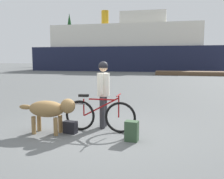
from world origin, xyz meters
TOP-DOWN VIEW (x-y plane):
  - ground_plane at (0.00, 0.00)m, footprint 160.00×160.00m
  - bicycle at (0.09, 0.25)m, footprint 1.77×0.44m
  - person_cyclist at (0.09, 0.64)m, footprint 0.32×0.53m
  - dog at (-1.01, -0.15)m, footprint 1.43×0.46m
  - backpack at (0.95, -0.26)m, footprint 0.30×0.23m
  - handbag_pannier at (-0.56, -0.03)m, footprint 0.35×0.23m
  - ferry_boat at (-4.44, 32.01)m, footprint 27.06×7.93m
  - pine_tree_far_left at (-20.64, 49.12)m, footprint 3.04×3.04m
  - pine_tree_center at (-1.99, 49.52)m, footprint 3.07×3.07m
  - pine_tree_mid_back at (-6.52, 55.20)m, footprint 3.40×3.40m

SIDE VIEW (x-z plane):
  - ground_plane at x=0.00m, z-range 0.00..0.00m
  - handbag_pannier at x=-0.56m, z-range 0.00..0.29m
  - backpack at x=0.95m, z-range 0.00..0.44m
  - bicycle at x=0.09m, z-range -0.06..0.87m
  - dog at x=-1.01m, z-range 0.15..1.01m
  - person_cyclist at x=0.09m, z-range 0.17..1.88m
  - ferry_boat at x=-4.44m, z-range -1.31..7.76m
  - pine_tree_mid_back at x=-6.52m, z-range 1.26..11.94m
  - pine_tree_center at x=-1.99m, z-range 1.56..11.70m
  - pine_tree_far_left at x=-20.64m, z-range 1.44..13.63m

